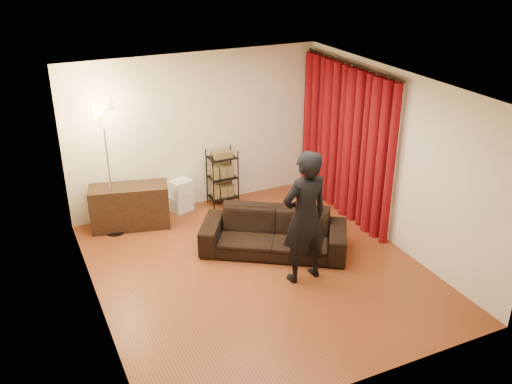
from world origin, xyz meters
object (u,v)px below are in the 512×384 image
sofa (274,233)px  wire_shelf (222,177)px  person (305,217)px  storage_boxes (181,196)px  media_cabinet (130,207)px  floor_lamp (109,171)px

sofa → wire_shelf: (-0.08, 1.88, 0.20)m
person → storage_boxes: 2.97m
media_cabinet → floor_lamp: size_ratio=0.58×
sofa → media_cabinet: (-1.79, 1.71, 0.05)m
person → floor_lamp: floor_lamp is taller
person → wire_shelf: (-0.12, 2.72, -0.45)m
sofa → wire_shelf: 1.90m
person → media_cabinet: size_ratio=1.53×
sofa → floor_lamp: (-2.07, 1.63, 0.77)m
media_cabinet → wire_shelf: size_ratio=1.22×
person → floor_lamp: (-2.11, 2.47, 0.12)m
floor_lamp → storage_boxes: bearing=13.4°
storage_boxes → wire_shelf: wire_shelf is taller
storage_boxes → floor_lamp: floor_lamp is taller
person → storage_boxes: (-0.88, 2.76, -0.67)m
person → storage_boxes: size_ratio=3.34×
sofa → person: person is taller
sofa → person: bearing=-54.7°
sofa → media_cabinet: size_ratio=1.73×
sofa → floor_lamp: size_ratio=1.00×
wire_shelf → floor_lamp: size_ratio=0.48×
media_cabinet → storage_boxes: size_ratio=2.18×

